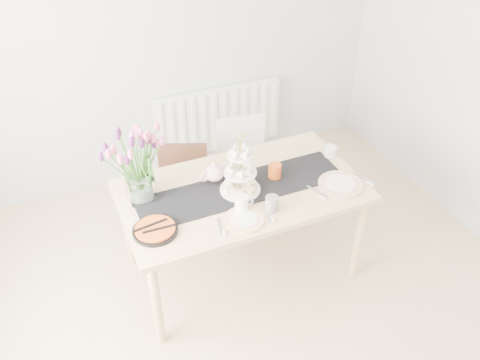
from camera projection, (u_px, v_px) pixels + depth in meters
name	position (u px, v px, depth m)	size (l,w,h in m)	color
room_shell	(285.00, 196.00, 2.41)	(4.50, 4.50, 4.50)	tan
radiator	(219.00, 119.00, 4.69)	(1.20, 0.08, 0.60)	white
dining_table	(242.00, 198.00, 3.40)	(1.60, 0.90, 0.75)	tan
chair_brown	(184.00, 187.00, 3.89)	(0.50, 0.50, 0.76)	#341D13
chair_white	(244.00, 159.00, 4.15)	(0.44, 0.44, 0.80)	silver
table_runner	(242.00, 188.00, 3.35)	(1.40, 0.35, 0.01)	black
tulip_vase	(136.00, 155.00, 3.09)	(0.61, 0.61, 0.51)	silver
cake_stand	(240.00, 177.00, 3.27)	(0.27, 0.27, 0.39)	gold
teapot	(214.00, 173.00, 3.39)	(0.21, 0.17, 0.14)	white
cream_jug	(330.00, 152.00, 3.64)	(0.09, 0.09, 0.09)	silver
tart_tin	(155.00, 230.00, 3.01)	(0.27, 0.27, 0.03)	black
mug_grey	(272.00, 204.00, 3.15)	(0.08, 0.08, 0.10)	gray
mug_white	(242.00, 203.00, 3.15)	(0.09, 0.09, 0.10)	white
mug_orange	(275.00, 171.00, 3.43)	(0.09, 0.09, 0.11)	#D95418
plate_left	(244.00, 220.00, 3.10)	(0.25, 0.25, 0.01)	silver
plate_right	(341.00, 184.00, 3.38)	(0.30, 0.30, 0.02)	white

